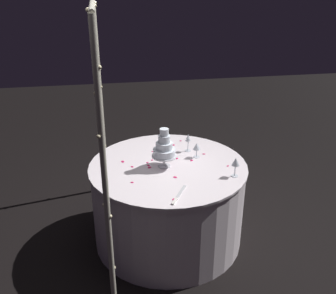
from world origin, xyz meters
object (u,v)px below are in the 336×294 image
at_px(decorative_arch, 100,99).
at_px(cake_knife, 178,196).
at_px(wine_glass_0, 197,147).
at_px(wine_glass_1, 236,162).
at_px(wine_glass_2, 188,139).
at_px(tiered_cake, 164,148).
at_px(main_table, 168,202).

relative_size(decorative_arch, cake_knife, 8.18).
distance_m(decorative_arch, wine_glass_0, 1.00).
bearing_deg(wine_glass_0, cake_knife, 154.59).
distance_m(wine_glass_0, wine_glass_1, 0.47).
bearing_deg(wine_glass_2, cake_knife, 161.94).
height_order(decorative_arch, tiered_cake, decorative_arch).
xyz_separation_m(decorative_arch, main_table, (-0.00, -0.55, -1.03)).
distance_m(tiered_cake, cake_knife, 0.54).
bearing_deg(decorative_arch, tiered_cake, -93.24).
height_order(main_table, wine_glass_2, wine_glass_2).
relative_size(decorative_arch, main_table, 1.54).
height_order(wine_glass_0, wine_glass_2, wine_glass_2).
xyz_separation_m(wine_glass_1, wine_glass_2, (0.56, 0.27, -0.00)).
xyz_separation_m(main_table, wine_glass_2, (0.25, -0.24, 0.52)).
bearing_deg(main_table, wine_glass_1, -120.98).
bearing_deg(wine_glass_2, tiered_cake, 135.26).
xyz_separation_m(main_table, cake_knife, (-0.54, 0.02, 0.40)).
relative_size(tiered_cake, wine_glass_0, 2.50).
bearing_deg(decorative_arch, main_table, -90.13).
distance_m(wine_glass_0, cake_knife, 0.71).
relative_size(wine_glass_0, wine_glass_2, 0.82).
bearing_deg(wine_glass_2, wine_glass_1, -154.14).
bearing_deg(main_table, wine_glass_0, -70.04).
xyz_separation_m(decorative_arch, tiered_cake, (-0.03, -0.51, -0.46)).
height_order(main_table, wine_glass_0, wine_glass_0).
relative_size(wine_glass_0, cake_knife, 0.54).
distance_m(decorative_arch, cake_knife, 0.99).
height_order(tiered_cake, wine_glass_0, tiered_cake).
xyz_separation_m(tiered_cake, wine_glass_0, (0.13, -0.32, -0.07)).
height_order(tiered_cake, wine_glass_1, tiered_cake).
bearing_deg(wine_glass_0, wine_glass_2, 17.31).
xyz_separation_m(wine_glass_0, wine_glass_2, (0.15, 0.05, 0.02)).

